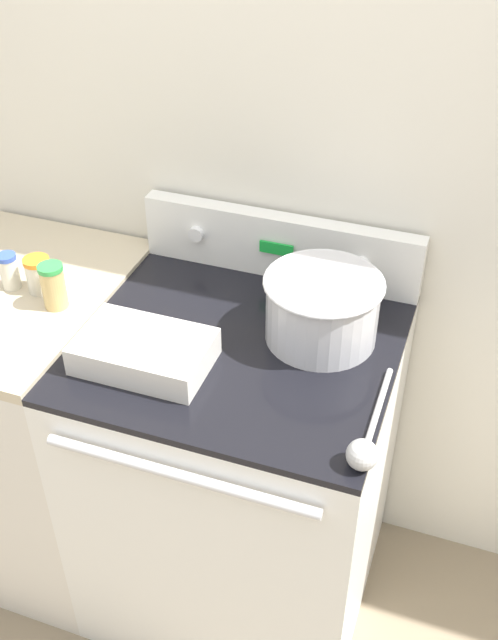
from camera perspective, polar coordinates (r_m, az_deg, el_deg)
The scene contains 10 objects.
kitchen_wall at distance 1.90m, azimuth 3.13°, elevation 12.73°, with size 8.00×0.05×2.50m.
stove_range at distance 2.08m, azimuth -0.69°, elevation -11.76°, with size 0.74×0.71×0.93m.
control_panel at distance 1.95m, azimuth 2.38°, elevation 5.69°, with size 0.74×0.07×0.17m.
side_counter at distance 2.31m, azimuth -15.75°, elevation -7.27°, with size 0.52×0.68×0.94m.
mixing_bowl at distance 1.73m, azimuth 5.61°, elevation 1.08°, with size 0.28×0.28×0.16m.
casserole_dish at distance 1.69m, azimuth -8.01°, elevation -2.26°, with size 0.30×0.19×0.07m.
ladle at distance 1.49m, azimuth 8.83°, elevation -9.51°, with size 0.06×0.32×0.06m.
spice_jar_green_cap at distance 1.88m, azimuth -14.68°, elevation 2.53°, with size 0.06×0.06×0.12m.
spice_jar_orange_cap at distance 1.96m, azimuth -15.74°, elevation 3.35°, with size 0.07×0.07×0.09m.
spice_jar_blue_cap at distance 1.99m, azimuth -17.81°, elevation 3.58°, with size 0.05×0.05×0.10m.
Camera 1 is at (0.48, -0.94, 2.03)m, focal length 42.00 mm.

